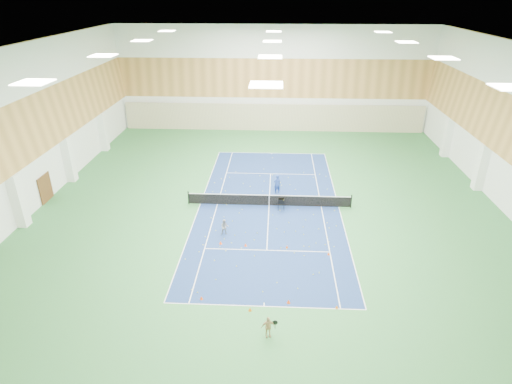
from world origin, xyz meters
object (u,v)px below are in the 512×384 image
coach (277,184)px  child_court (225,227)px  ball_cart (281,204)px  tennis_net (269,199)px  child_apron (268,327)px

coach → child_court: (-3.59, -6.87, -0.25)m
child_court → ball_cart: 5.54m
tennis_net → coach: 2.44m
tennis_net → child_apron: (0.26, -14.05, 0.05)m
child_apron → ball_cart: size_ratio=1.30×
child_apron → ball_cart: child_apron is taller
child_apron → tennis_net: bearing=75.5°
child_court → child_apron: size_ratio=0.97×
coach → ball_cart: 3.00m
tennis_net → ball_cart: 1.12m
coach → ball_cart: bearing=72.5°
tennis_net → child_court: (-2.98, -4.51, 0.03)m
child_apron → ball_cart: (0.68, 13.45, -0.14)m
tennis_net → child_apron: size_ratio=10.72×
child_court → ball_cart: child_court is taller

